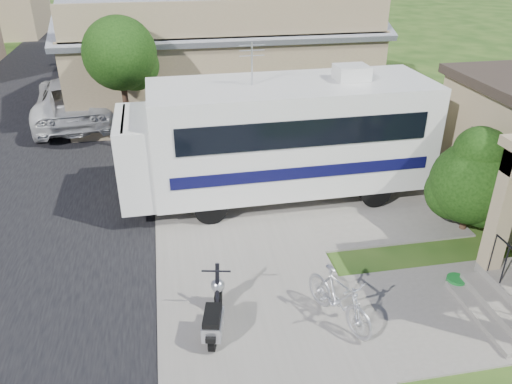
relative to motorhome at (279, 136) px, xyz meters
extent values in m
plane|color=#1A3D10|center=(-0.56, -4.62, -1.88)|extent=(120.00, 120.00, 0.00)
cube|color=black|center=(-8.06, 5.38, -1.87)|extent=(9.00, 80.00, 0.02)
cube|color=slate|center=(-1.56, 5.38, -1.85)|extent=(4.00, 80.00, 0.06)
cube|color=slate|center=(0.94, -0.12, -1.85)|extent=(7.00, 6.00, 0.05)
cube|color=slate|center=(2.44, -5.62, -1.85)|extent=(4.00, 3.00, 0.05)
cube|color=black|center=(4.92, -1.92, -0.18)|extent=(0.04, 1.10, 1.20)
cube|color=slate|center=(3.14, -5.92, -1.72)|extent=(0.40, 2.16, 0.32)
cube|color=slate|center=(2.79, -5.92, -1.80)|extent=(0.35, 2.16, 0.16)
cube|color=#9B8562|center=(3.52, -4.90, -0.03)|extent=(0.35, 0.35, 2.70)
cube|color=#867354|center=(-0.56, 9.38, -0.08)|extent=(12.00, 8.00, 3.60)
cube|color=#585A64|center=(-0.56, 7.38, 2.27)|extent=(12.50, 4.40, 1.78)
cube|color=#585A64|center=(-0.56, 11.38, 2.27)|extent=(12.50, 4.40, 1.78)
cube|color=#867354|center=(-0.56, 5.48, 2.27)|extent=(11.76, 0.20, 1.30)
cylinder|color=black|center=(-4.36, 4.38, -0.30)|extent=(0.20, 0.20, 3.15)
sphere|color=black|center=(-4.36, 4.38, 1.50)|extent=(2.40, 2.40, 2.40)
sphere|color=black|center=(-3.96, 4.58, 1.05)|extent=(1.68, 1.68, 1.68)
cylinder|color=black|center=(-4.36, 14.38, -0.23)|extent=(0.20, 0.20, 3.29)
sphere|color=black|center=(-4.36, 14.38, 1.65)|extent=(2.40, 2.40, 2.40)
sphere|color=black|center=(-3.96, 14.58, 1.18)|extent=(1.68, 1.68, 1.68)
cylinder|color=black|center=(-4.36, 23.38, -0.37)|extent=(0.20, 0.20, 3.01)
sphere|color=black|center=(-3.96, 23.58, 0.92)|extent=(1.68, 1.68, 1.68)
cube|color=silver|center=(0.33, 0.00, 0.04)|extent=(7.69, 2.84, 2.84)
cube|color=silver|center=(-3.93, -0.06, -0.29)|extent=(0.91, 2.61, 2.18)
cube|color=black|center=(-4.13, -0.06, 0.31)|extent=(0.10, 2.32, 0.98)
cube|color=black|center=(0.35, -1.38, 0.55)|extent=(6.50, 0.13, 0.71)
cube|color=black|center=(0.30, 1.39, 0.55)|extent=(6.50, 0.13, 0.71)
cube|color=#0A0A34|center=(0.35, -1.37, -0.53)|extent=(6.88, 0.12, 0.33)
cube|color=#0A0A34|center=(0.30, 1.38, -0.53)|extent=(6.88, 0.12, 0.33)
cube|color=silver|center=(1.96, 0.03, 1.65)|extent=(0.89, 0.78, 0.38)
cylinder|color=#B7B7BF|center=(-0.77, -0.01, 2.00)|extent=(0.04, 0.04, 1.09)
cylinder|color=black|center=(-2.10, -1.23, -1.38)|extent=(0.88, 0.32, 0.87)
cylinder|color=black|center=(-2.14, 1.17, -1.38)|extent=(0.88, 0.32, 0.87)
cylinder|color=black|center=(2.48, -1.16, -1.38)|extent=(0.88, 0.32, 0.87)
cylinder|color=black|center=(2.45, 1.24, -1.38)|extent=(0.88, 0.32, 0.87)
cylinder|color=black|center=(4.29, -2.75, -1.46)|extent=(0.17, 0.17, 0.83)
sphere|color=black|center=(4.29, -2.75, -0.52)|extent=(2.09, 2.09, 2.09)
sphere|color=black|center=(4.71, -2.44, -0.10)|extent=(1.67, 1.67, 1.67)
sphere|color=black|center=(3.98, -2.54, -0.83)|extent=(1.46, 1.46, 1.46)
sphere|color=black|center=(4.50, -3.06, -0.94)|extent=(1.25, 1.25, 1.25)
sphere|color=black|center=(4.29, -2.75, 0.32)|extent=(1.25, 1.25, 1.25)
cylinder|color=black|center=(-2.55, -5.77, -1.59)|extent=(0.22, 0.47, 0.45)
cylinder|color=black|center=(-2.31, -4.67, -1.59)|extent=(0.22, 0.47, 0.45)
cube|color=#B7B7BF|center=(-2.44, -5.27, -1.53)|extent=(0.42, 0.62, 0.08)
cube|color=#B7B7BF|center=(-2.53, -5.67, -1.38)|extent=(0.46, 0.63, 0.31)
cube|color=black|center=(-2.52, -5.62, -1.18)|extent=(0.43, 0.67, 0.12)
cube|color=black|center=(-2.59, -5.92, -1.40)|extent=(0.22, 0.24, 0.10)
cylinder|color=black|center=(-2.33, -4.74, -1.18)|extent=(0.15, 0.36, 0.86)
sphere|color=#B7B7BF|center=(-2.31, -4.67, -1.25)|extent=(0.29, 0.29, 0.29)
sphere|color=black|center=(-2.29, -4.59, -1.25)|extent=(0.12, 0.12, 0.12)
cylinder|color=black|center=(-2.34, -4.82, -0.79)|extent=(0.56, 0.16, 0.04)
cube|color=black|center=(-2.31, -4.67, -1.47)|extent=(0.20, 0.31, 0.06)
imported|color=#B7B7BF|center=(-0.06, -5.47, -1.32)|extent=(1.19, 1.92, 1.12)
imported|color=silver|center=(-6.62, 8.06, -0.98)|extent=(3.61, 6.70, 1.79)
imported|color=silver|center=(-6.96, 14.79, -1.00)|extent=(3.13, 6.25, 1.74)
cylinder|color=#146825|center=(2.87, -4.86, -1.78)|extent=(0.42, 0.42, 0.19)
camera|label=1|loc=(-3.03, -12.62, 5.00)|focal=35.00mm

